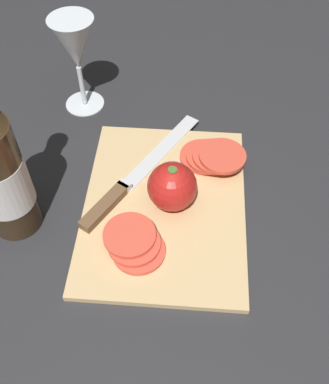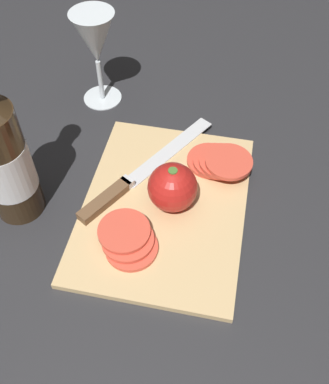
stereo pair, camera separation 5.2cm
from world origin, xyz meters
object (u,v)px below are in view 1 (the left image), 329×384
(knife, at_px, (121,190))
(whole_tomato, at_px, (172,187))
(tomato_slice_stack_near, at_px, (134,243))
(tomato_slice_stack_far, at_px, (212,156))
(wine_glass, at_px, (75,48))

(knife, bearing_deg, whole_tomato, -68.36)
(whole_tomato, height_order, knife, whole_tomato)
(knife, bearing_deg, tomato_slice_stack_near, -131.08)
(whole_tomato, relative_size, tomato_slice_stack_far, 0.71)
(knife, distance_m, tomato_slice_stack_near, 0.10)
(tomato_slice_stack_near, relative_size, tomato_slice_stack_far, 0.88)
(wine_glass, bearing_deg, tomato_slice_stack_far, -120.32)
(knife, relative_size, tomato_slice_stack_near, 2.84)
(whole_tomato, relative_size, knife, 0.28)
(knife, xyz_separation_m, tomato_slice_stack_near, (-0.10, -0.03, 0.00))
(tomato_slice_stack_near, distance_m, tomato_slice_stack_far, 0.20)
(whole_tomato, relative_size, tomato_slice_stack_near, 0.81)
(tomato_slice_stack_far, bearing_deg, tomato_slice_stack_near, 147.88)
(tomato_slice_stack_near, bearing_deg, whole_tomato, -29.66)
(whole_tomato, bearing_deg, tomato_slice_stack_near, 150.34)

